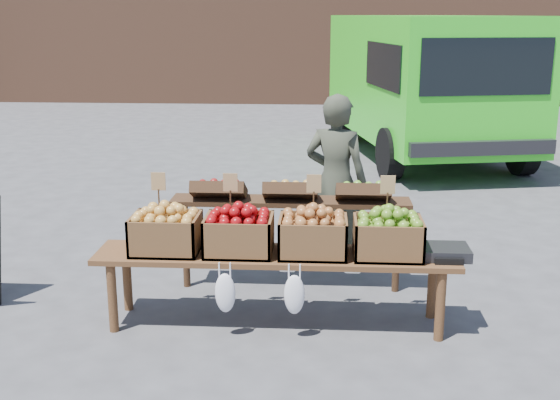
# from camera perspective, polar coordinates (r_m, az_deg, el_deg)

# --- Properties ---
(ground) EXTENTS (80.00, 80.00, 0.00)m
(ground) POSITION_cam_1_polar(r_m,az_deg,el_deg) (5.82, 0.76, -8.38)
(ground) COLOR #49494C
(delivery_van) EXTENTS (3.29, 5.43, 2.27)m
(delivery_van) POSITION_cam_1_polar(r_m,az_deg,el_deg) (11.83, 11.57, 8.96)
(delivery_van) COLOR #2EDF20
(delivery_van) RESTS_ON ground
(vendor) EXTENTS (0.68, 0.56, 1.61)m
(vendor) POSITION_cam_1_polar(r_m,az_deg,el_deg) (6.49, 4.56, 1.56)
(vendor) COLOR #373B2D
(vendor) RESTS_ON ground
(back_table) EXTENTS (2.10, 0.44, 1.04)m
(back_table) POSITION_cam_1_polar(r_m,az_deg,el_deg) (5.94, 0.85, -2.54)
(back_table) COLOR #372314
(back_table) RESTS_ON ground
(display_bench) EXTENTS (2.70, 0.56, 0.57)m
(display_bench) POSITION_cam_1_polar(r_m,az_deg,el_deg) (5.34, -0.34, -7.25)
(display_bench) COLOR #55351C
(display_bench) RESTS_ON ground
(crate_golden_apples) EXTENTS (0.50, 0.40, 0.28)m
(crate_golden_apples) POSITION_cam_1_polar(r_m,az_deg,el_deg) (5.32, -9.26, -2.70)
(crate_golden_apples) COLOR gold
(crate_golden_apples) RESTS_ON display_bench
(crate_russet_pears) EXTENTS (0.50, 0.40, 0.28)m
(crate_russet_pears) POSITION_cam_1_polar(r_m,az_deg,el_deg) (5.22, -3.36, -2.85)
(crate_russet_pears) COLOR #780004
(crate_russet_pears) RESTS_ON display_bench
(crate_red_apples) EXTENTS (0.50, 0.40, 0.28)m
(crate_red_apples) POSITION_cam_1_polar(r_m,az_deg,el_deg) (5.19, 2.69, -2.96)
(crate_red_apples) COLOR #AE6234
(crate_red_apples) RESTS_ON display_bench
(crate_green_apples) EXTENTS (0.50, 0.40, 0.28)m
(crate_green_apples) POSITION_cam_1_polar(r_m,az_deg,el_deg) (5.21, 8.76, -3.05)
(crate_green_apples) COLOR #497915
(crate_green_apples) RESTS_ON display_bench
(weighing_scale) EXTENTS (0.34, 0.30, 0.08)m
(weighing_scale) POSITION_cam_1_polar(r_m,az_deg,el_deg) (5.30, 13.31, -4.12)
(weighing_scale) COLOR black
(weighing_scale) RESTS_ON display_bench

